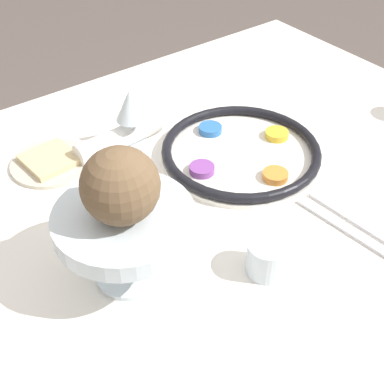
% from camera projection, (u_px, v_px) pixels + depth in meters
% --- Properties ---
extents(ground_plane, '(8.00, 8.00, 0.00)m').
position_uv_depth(ground_plane, '(220.00, 382.00, 1.55)').
color(ground_plane, '#564C47').
extents(dining_table, '(1.22, 1.02, 0.77)m').
position_uv_depth(dining_table, '(225.00, 299.00, 1.30)').
color(dining_table, white).
rests_on(dining_table, ground_plane).
extents(seder_plate, '(0.33, 0.33, 0.03)m').
position_uv_depth(seder_plate, '(241.00, 152.00, 1.09)').
color(seder_plate, silver).
rests_on(seder_plate, dining_table).
extents(wine_glass, '(0.06, 0.06, 0.13)m').
position_uv_depth(wine_glass, '(130.00, 108.00, 1.08)').
color(wine_glass, silver).
rests_on(wine_glass, dining_table).
extents(fruit_stand, '(0.21, 0.21, 0.13)m').
position_uv_depth(fruit_stand, '(125.00, 226.00, 0.79)').
color(fruit_stand, silver).
rests_on(fruit_stand, dining_table).
extents(orange_fruit, '(0.08, 0.08, 0.08)m').
position_uv_depth(orange_fruit, '(123.00, 193.00, 0.75)').
color(orange_fruit, orange).
rests_on(orange_fruit, fruit_stand).
extents(coconut, '(0.11, 0.11, 0.11)m').
position_uv_depth(coconut, '(120.00, 186.00, 0.74)').
color(coconut, brown).
rests_on(coconut, fruit_stand).
extents(bread_plate, '(0.16, 0.16, 0.02)m').
position_uv_depth(bread_plate, '(51.00, 162.00, 1.08)').
color(bread_plate, beige).
rests_on(bread_plate, dining_table).
extents(napkin_roll, '(0.20, 0.06, 0.05)m').
position_uv_depth(napkin_roll, '(119.00, 138.00, 1.12)').
color(napkin_roll, white).
rests_on(napkin_roll, dining_table).
extents(cup_far, '(0.07, 0.07, 0.06)m').
position_uv_depth(cup_far, '(267.00, 257.00, 0.85)').
color(cup_far, silver).
rests_on(cup_far, dining_table).
extents(fork_left, '(0.03, 0.20, 0.01)m').
position_uv_depth(fork_left, '(355.00, 220.00, 0.95)').
color(fork_left, silver).
rests_on(fork_left, dining_table).
extents(fork_right, '(0.04, 0.20, 0.01)m').
position_uv_depth(fork_right, '(344.00, 227.00, 0.94)').
color(fork_right, silver).
rests_on(fork_right, dining_table).
extents(spoon, '(0.18, 0.06, 0.01)m').
position_uv_depth(spoon, '(101.00, 140.00, 1.15)').
color(spoon, silver).
rests_on(spoon, dining_table).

